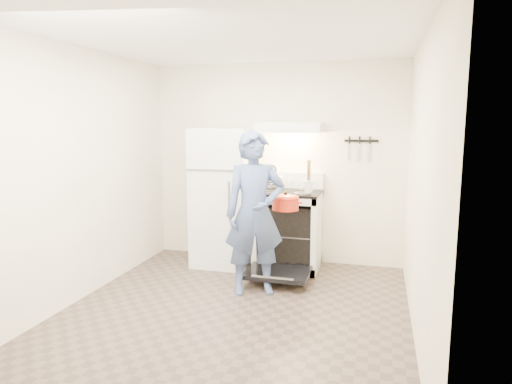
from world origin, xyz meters
TOP-DOWN VIEW (x-y plane):
  - floor at (0.00, 0.00)m, footprint 3.60×3.60m
  - back_wall at (0.00, 1.80)m, footprint 3.20×0.02m
  - refrigerator at (-0.58, 1.45)m, footprint 0.70×0.70m
  - stove_body at (0.23, 1.48)m, footprint 0.76×0.65m
  - cooktop at (0.23, 1.48)m, footprint 0.76×0.65m
  - backsplash at (0.23, 1.76)m, footprint 0.76×0.07m
  - oven_door at (0.23, 0.88)m, footprint 0.70×0.54m
  - oven_rack at (0.23, 1.48)m, footprint 0.60×0.52m
  - range_hood at (0.23, 1.55)m, footprint 0.76×0.50m
  - knife_strip at (1.05, 1.79)m, footprint 0.40×0.02m
  - pizza_stone at (0.24, 1.55)m, footprint 0.31×0.31m
  - tea_kettle at (-0.01, 1.57)m, footprint 0.25×0.21m
  - utensil_jar at (0.50, 1.29)m, footprint 0.11×0.11m
  - person at (0.05, 0.58)m, footprint 0.72×0.61m
  - dutch_oven at (0.32, 0.84)m, footprint 0.35×0.28m

SIDE VIEW (x-z plane):
  - floor at x=0.00m, z-range 0.00..0.00m
  - oven_door at x=0.23m, z-range 0.10..0.15m
  - oven_rack at x=0.23m, z-range 0.43..0.45m
  - pizza_stone at x=0.24m, z-range 0.45..0.46m
  - stove_body at x=0.23m, z-range 0.00..0.92m
  - person at x=0.05m, z-range 0.00..1.69m
  - refrigerator at x=-0.58m, z-range 0.00..1.70m
  - dutch_oven at x=0.32m, z-range 0.80..1.03m
  - cooktop at x=0.23m, z-range 0.92..0.95m
  - utensil_jar at x=0.50m, z-range 0.98..1.11m
  - backsplash at x=0.23m, z-range 0.95..1.15m
  - tea_kettle at x=-0.01m, z-range 0.95..1.25m
  - back_wall at x=0.00m, z-range 0.00..2.50m
  - knife_strip at x=1.05m, z-range 1.54..1.56m
  - range_hood at x=0.23m, z-range 1.65..1.77m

